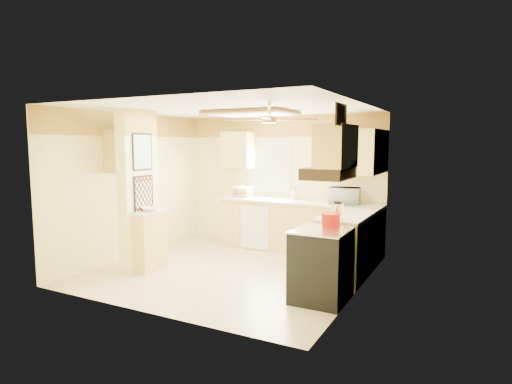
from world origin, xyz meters
The scene contains 34 objects.
floor centered at (0.00, 0.00, 0.00)m, with size 4.00×4.00×0.00m, color beige.
ceiling centered at (0.00, 0.00, 2.50)m, with size 4.00×4.00×0.00m, color white.
wall_back centered at (0.00, 1.90, 1.25)m, with size 4.00×4.00×0.00m, color #FFEF9B.
wall_front centered at (0.00, -1.90, 1.25)m, with size 4.00×4.00×0.00m, color #FFEF9B.
wall_left centered at (-2.00, 0.00, 1.25)m, with size 3.80×3.80×0.00m, color #FFEF9B.
wall_right centered at (2.00, 0.00, 1.25)m, with size 3.80×3.80×0.00m, color #FFEF9B.
wallpaper_border centered at (0.00, 1.88, 2.30)m, with size 4.00×0.02×0.40m, color #FFCA4B.
partition_column centered at (-1.35, -0.55, 1.25)m, with size 0.20×0.70×2.50m, color #FFEF9B.
partition_ledge centered at (-1.13, -0.55, 0.45)m, with size 0.25×0.55×0.90m, color #D8BC65.
ledge_top centered at (-1.13, -0.55, 0.92)m, with size 0.28×0.58×0.04m, color silver.
lower_cabinets_back centered at (0.50, 1.60, 0.45)m, with size 3.00×0.60×0.90m, color #D8BC65.
lower_cabinets_right centered at (1.70, 0.60, 0.45)m, with size 0.60×1.40×0.90m, color #D8BC65.
countertop_back centered at (0.50, 1.59, 0.92)m, with size 3.04×0.64×0.04m, color silver.
countertop_right centered at (1.69, 0.60, 0.92)m, with size 0.64×1.44×0.04m, color silver.
dishwasher_panel centered at (-0.25, 1.29, 0.43)m, with size 0.58×0.02×0.80m, color white.
window centered at (-0.25, 1.89, 1.55)m, with size 0.92×0.02×1.02m.
upper_cab_back_left centered at (-0.85, 1.72, 1.85)m, with size 0.60×0.35×0.70m, color #D8BC65.
upper_cab_back_right centered at (1.55, 1.72, 1.85)m, with size 0.90×0.35×0.70m, color #D8BC65.
upper_cab_right centered at (1.82, 1.25, 1.85)m, with size 0.35×1.00×0.70m, color #D8BC65.
upper_cab_left_wall centered at (-1.82, -0.25, 1.85)m, with size 0.35×0.75×0.70m, color #D8BC65.
upper_cab_over_stove centered at (1.82, -0.55, 1.95)m, with size 0.35×0.76×0.52m, color #D8BC65.
stove centered at (1.67, -0.55, 0.46)m, with size 0.68×0.77×0.92m.
range_hood centered at (1.74, -0.55, 1.62)m, with size 0.50×0.76×0.14m, color black.
poster_menu centered at (-1.24, -0.55, 1.85)m, with size 0.02×0.42×0.57m.
poster_nashville centered at (-1.24, -0.55, 1.20)m, with size 0.02×0.42×0.57m.
ceiling_light_panel centered at (0.10, 0.50, 2.46)m, with size 1.35×0.95×0.06m.
ceiling_fan centered at (1.00, -0.70, 2.29)m, with size 1.15×1.15×0.26m.
vent_grate centered at (1.98, -0.90, 2.30)m, with size 0.02×0.40×0.25m, color black.
microwave centered at (1.34, 1.60, 1.08)m, with size 0.51×0.35×0.28m, color white.
bowl centered at (-1.11, -0.56, 0.97)m, with size 0.24×0.24×0.06m, color white.
dutch_oven centered at (1.71, -0.34, 1.00)m, with size 0.26×0.26×0.17m.
kettle centered at (1.69, 0.04, 1.06)m, with size 0.17×0.17×0.26m.
dish_rack centered at (-0.69, 1.62, 1.01)m, with size 0.37×0.29×0.20m.
utensil_crock centered at (0.36, 1.73, 1.02)m, with size 0.12×0.12×0.24m.
Camera 1 is at (3.35, -5.60, 1.99)m, focal length 30.00 mm.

